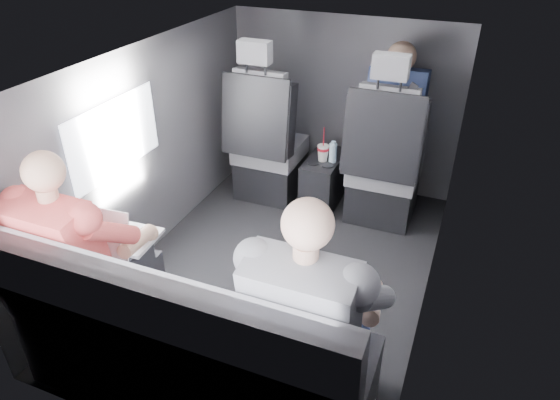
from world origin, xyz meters
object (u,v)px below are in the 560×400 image
at_px(center_console, 323,181).
at_px(water_bottle, 333,152).
at_px(passenger_rear_right, 313,319).
at_px(front_seat_right, 383,171).
at_px(laptop_black, 316,292).
at_px(rear_bench, 190,354).
at_px(soda_cup, 323,152).
at_px(passenger_front_right, 395,111).
at_px(passenger_rear_left, 86,256).
at_px(front_seat_left, 267,150).
at_px(laptop_white, 113,235).

xyz_separation_m(center_console, water_bottle, (0.07, -0.04, 0.27)).
bearing_deg(passenger_rear_right, front_seat_right, 92.65).
height_order(water_bottle, laptop_black, laptop_black).
distance_m(front_seat_right, rear_bench, 1.96).
xyz_separation_m(soda_cup, water_bottle, (0.07, 0.01, 0.01)).
distance_m(rear_bench, laptop_black, 0.64).
bearing_deg(water_bottle, passenger_rear_right, -75.69).
bearing_deg(rear_bench, passenger_front_right, 78.51).
bearing_deg(laptop_black, rear_bench, -152.83).
bearing_deg(rear_bench, passenger_rear_left, 170.71).
bearing_deg(laptop_black, front_seat_left, 119.83).
relative_size(front_seat_left, soda_cup, 4.86).
relative_size(center_console, laptop_black, 1.34).
distance_m(laptop_white, passenger_rear_right, 1.10).
height_order(soda_cup, passenger_rear_left, passenger_rear_left).
bearing_deg(laptop_white, passenger_rear_right, -8.58).
xyz_separation_m(front_seat_right, soda_cup, (-0.45, -0.01, 0.07)).
distance_m(water_bottle, laptop_white, 1.77).
height_order(front_seat_left, passenger_front_right, front_seat_left).
bearing_deg(passenger_rear_left, rear_bench, -9.29).
height_order(front_seat_right, soda_cup, front_seat_right).
relative_size(soda_cup, water_bottle, 1.60).
xyz_separation_m(front_seat_left, center_console, (0.45, 0.04, -0.20)).
relative_size(front_seat_left, center_console, 2.64).
xyz_separation_m(front_seat_left, passenger_front_right, (0.89, 0.26, 0.35)).
bearing_deg(rear_bench, passenger_rear_right, 10.10).
bearing_deg(rear_bench, front_seat_right, 76.69).
xyz_separation_m(soda_cup, passenger_rear_left, (-0.58, -1.80, 0.15)).
height_order(rear_bench, passenger_front_right, passenger_front_right).
relative_size(soda_cup, laptop_black, 0.73).
relative_size(front_seat_right, rear_bench, 0.79).
xyz_separation_m(passenger_rear_left, passenger_rear_right, (1.12, -0.00, 0.01)).
bearing_deg(front_seat_left, center_console, 5.07).
height_order(front_seat_left, passenger_rear_left, front_seat_left).
distance_m(center_console, laptop_white, 1.82).
relative_size(front_seat_left, water_bottle, 7.78).
bearing_deg(rear_bench, laptop_black, 27.17).
height_order(soda_cup, laptop_white, laptop_white).
distance_m(rear_bench, passenger_rear_left, 0.67).
relative_size(water_bottle, passenger_front_right, 0.20).
xyz_separation_m(front_seat_left, laptop_white, (-0.11, -1.64, 0.24)).
bearing_deg(water_bottle, laptop_black, -75.63).
height_order(laptop_black, passenger_front_right, passenger_front_right).
distance_m(soda_cup, passenger_rear_right, 1.88).
distance_m(rear_bench, soda_cup, 1.90).
xyz_separation_m(front_seat_right, passenger_rear_right, (0.08, -1.81, 0.23)).
bearing_deg(center_console, laptop_white, -108.29).
xyz_separation_m(rear_bench, passenger_rear_left, (-0.58, 0.10, 0.31)).
height_order(soda_cup, passenger_front_right, passenger_front_right).
bearing_deg(laptop_black, laptop_white, 179.71).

